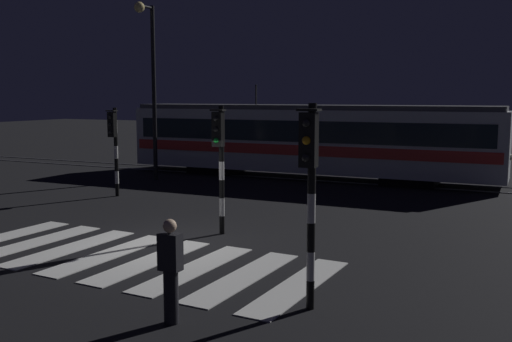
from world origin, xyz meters
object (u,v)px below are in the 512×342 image
(traffic_light_median_centre, at_px, (220,150))
(tram, at_px, (307,139))
(traffic_light_corner_far_left, at_px, (114,138))
(pedestrian_waiting_at_kerb, at_px, (171,270))
(traffic_light_corner_near_right, at_px, (310,176))
(street_lamp_trackside_left, at_px, (150,71))

(traffic_light_median_centre, xyz_separation_m, tram, (-1.71, 11.10, -0.49))
(traffic_light_corner_far_left, distance_m, pedestrian_waiting_at_kerb, 12.59)
(traffic_light_corner_near_right, bearing_deg, street_lamp_trackside_left, 134.45)
(traffic_light_corner_near_right, bearing_deg, pedestrian_waiting_at_kerb, -140.67)
(tram, bearing_deg, street_lamp_trackside_left, -148.72)
(traffic_light_median_centre, relative_size, tram, 0.20)
(street_lamp_trackside_left, distance_m, pedestrian_waiting_at_kerb, 16.85)
(traffic_light_corner_far_left, xyz_separation_m, traffic_light_median_centre, (6.30, -3.55, 0.11))
(street_lamp_trackside_left, distance_m, tram, 7.42)
(street_lamp_trackside_left, bearing_deg, traffic_light_median_centre, -45.18)
(traffic_light_corner_far_left, xyz_separation_m, pedestrian_waiting_at_kerb, (8.50, -9.20, -1.25))
(traffic_light_median_centre, relative_size, street_lamp_trackside_left, 0.45)
(tram, bearing_deg, traffic_light_corner_near_right, -69.50)
(traffic_light_corner_near_right, bearing_deg, traffic_light_corner_far_left, 143.14)
(traffic_light_corner_far_left, distance_m, tram, 8.85)
(pedestrian_waiting_at_kerb, bearing_deg, traffic_light_corner_far_left, 132.75)
(traffic_light_corner_near_right, height_order, tram, tram)
(traffic_light_corner_near_right, distance_m, tram, 16.32)
(traffic_light_median_centre, xyz_separation_m, pedestrian_waiting_at_kerb, (2.20, -5.65, -1.36))
(traffic_light_corner_far_left, bearing_deg, pedestrian_waiting_at_kerb, -47.25)
(traffic_light_median_centre, xyz_separation_m, traffic_light_corner_near_right, (4.00, -4.18, 0.09))
(traffic_light_corner_near_right, height_order, street_lamp_trackside_left, street_lamp_trackside_left)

